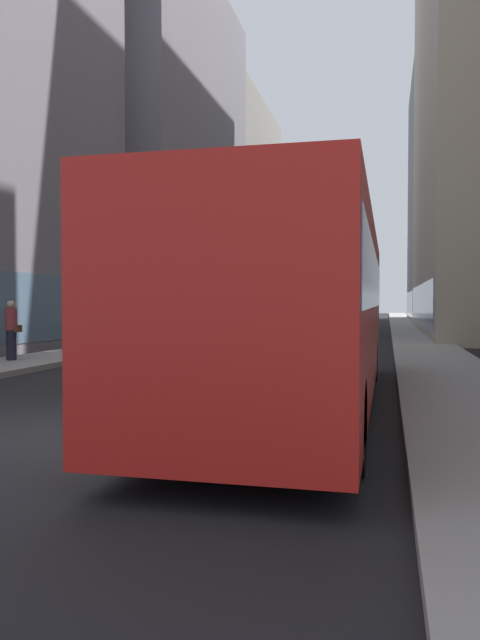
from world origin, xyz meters
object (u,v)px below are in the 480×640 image
Objects in this scene: car_grey_wagon at (340,317)px; car_black_suv at (306,327)px; car_blue_hatchback at (306,313)px; car_silver_sedan at (310,316)px; car_red_coupe at (207,326)px; car_yellow_taxi at (345,315)px; dalmatian_dog at (127,406)px; pedestrian_with_handbag at (11,330)px; transit_bus at (300,303)px; box_truck at (328,305)px.

car_black_suv is at bearing -90.00° from car_grey_wagon.
car_blue_hatchback is 9.94m from car_silver_sedan.
car_red_coupe is 20.85m from car_silver_sedan.
car_yellow_taxi is 2.99m from car_silver_sedan.
car_grey_wagon reaches higher than dalmatian_dog.
car_red_coupe is at bearing 68.75° from pedestrian_with_handbag.
transit_bus is at bearing -66.93° from car_red_coupe.
car_black_suv and car_yellow_taxi have the same top height.
car_black_suv is 1.06× the size of car_silver_sedan.
transit_bus is 34.18m from car_silver_sedan.
car_blue_hatchback is 1.18× the size of car_silver_sedan.
box_truck is (4.00, 8.94, 0.85)m from car_red_coupe.
transit_bus is at bearing -87.43° from car_yellow_taxi.
car_grey_wagon and car_silver_sedan have the same top height.
box_truck is 7.79× the size of dalmatian_dog.
car_black_suv is 30.78m from car_blue_hatchback.
car_blue_hatchback is at bearing 99.26° from car_silver_sedan.
transit_bus is at bearing -83.10° from car_black_suv.
transit_bus is at bearing 65.79° from dalmatian_dog.
pedestrian_with_handbag reaches higher than car_red_coupe.
car_grey_wagon is at bearing 77.18° from car_red_coupe.
pedestrian_with_handbag reaches higher than car_yellow_taxi.
car_grey_wagon is 2.41× the size of pedestrian_with_handbag.
pedestrian_with_handbag reaches higher than car_black_suv.
pedestrian_with_handbag is at bearing -105.63° from car_grey_wagon.
car_red_coupe and car_silver_sedan have the same top height.
transit_bus is 35.76m from car_yellow_taxi.
car_black_suv is at bearing -90.00° from car_yellow_taxi.
car_grey_wagon is 34.34m from dalmatian_dog.
car_blue_hatchback is 47.53m from dalmatian_dog.
box_truck reaches higher than car_grey_wagon.
car_blue_hatchback is at bearing 116.48° from car_yellow_taxi.
box_truck is (0.00, -13.62, 0.85)m from car_yellow_taxi.
dalmatian_dog is at bearing -86.38° from car_silver_sedan.
car_yellow_taxi is at bearing 76.79° from pedestrian_with_handbag.
car_black_suv reaches higher than dalmatian_dog.
car_yellow_taxi is 0.53× the size of box_truck.
car_black_suv is at bearing 49.45° from pedestrian_with_handbag.
car_silver_sedan is (-4.00, 33.93, -0.96)m from transit_bus.
pedestrian_with_handbag is (-7.28, -8.50, 0.19)m from car_black_suv.
car_grey_wagon is 1.04× the size of car_silver_sedan.
car_yellow_taxi reaches higher than dalmatian_dog.
transit_bus is 11.98× the size of dalmatian_dog.
car_red_coupe is at bearing -90.00° from car_blue_hatchback.
box_truck is at bearing 94.14° from transit_bus.
car_blue_hatchback is at bearing 85.20° from pedestrian_with_handbag.
pedestrian_with_handbag is at bearing -103.21° from car_yellow_taxi.
car_silver_sedan is 29.62m from pedestrian_with_handbag.
car_yellow_taxi is 0.86× the size of car_blue_hatchback.
box_truck is (-1.60, 22.09, -0.11)m from transit_bus.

